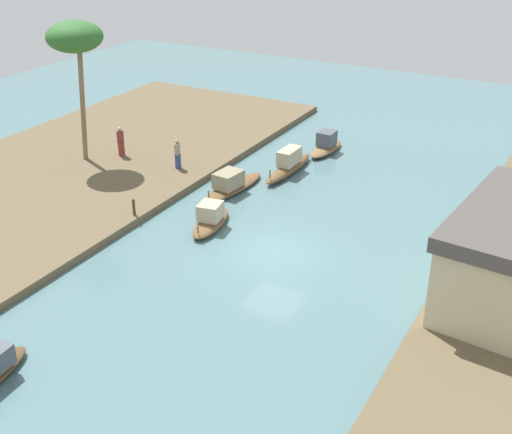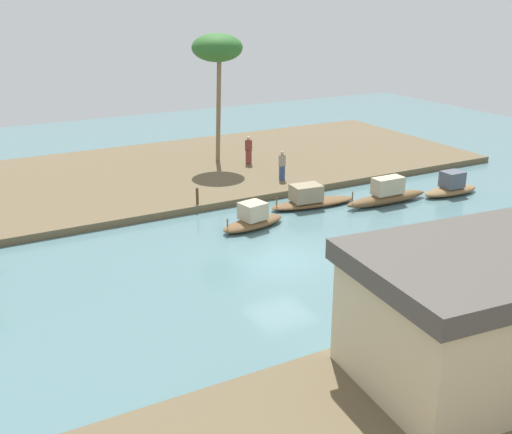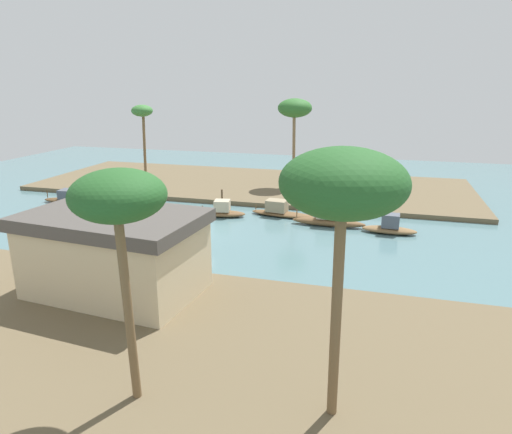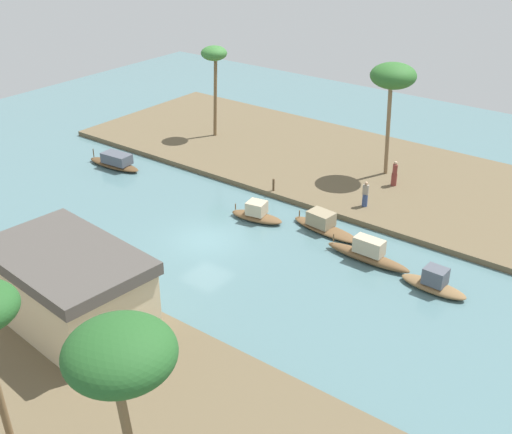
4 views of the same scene
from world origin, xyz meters
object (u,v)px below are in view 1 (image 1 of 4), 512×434
object	(u,v)px
sampan_with_red_awning	(289,165)
sampan_downstream_large	(211,219)
sampan_foreground	(326,145)
sampan_midstream	(231,184)
person_on_near_bank	(178,156)
person_by_mooring	(121,144)
mooring_post	(134,207)
palm_tree_left_near	(75,39)

from	to	relation	value
sampan_with_red_awning	sampan_downstream_large	world-z (taller)	sampan_with_red_awning
sampan_with_red_awning	sampan_foreground	xyz separation A→B (m)	(-4.06, 0.51, -0.06)
sampan_midstream	person_on_near_bank	world-z (taller)	person_on_near_bank
person_on_near_bank	person_by_mooring	size ratio (longest dim) A/B	0.96
sampan_downstream_large	mooring_post	distance (m)	3.75
sampan_midstream	palm_tree_left_near	xyz separation A→B (m)	(0.79, -9.13, 6.83)
person_by_mooring	sampan_midstream	bearing A→B (deg)	136.28
sampan_foreground	mooring_post	world-z (taller)	sampan_foreground
palm_tree_left_near	person_by_mooring	bearing A→B (deg)	137.13
sampan_midstream	sampan_foreground	size ratio (longest dim) A/B	1.36
person_on_near_bank	person_by_mooring	world-z (taller)	person_by_mooring
sampan_with_red_awning	sampan_foreground	world-z (taller)	sampan_with_red_awning
mooring_post	person_on_near_bank	bearing A→B (deg)	-164.95
sampan_midstream	person_on_near_bank	distance (m)	3.93
sampan_downstream_large	person_by_mooring	distance (m)	10.27
sampan_with_red_awning	palm_tree_left_near	xyz separation A→B (m)	(4.56, -10.65, 6.75)
sampan_midstream	person_by_mooring	bearing A→B (deg)	-88.50
sampan_foreground	person_by_mooring	bearing A→B (deg)	-52.11
sampan_foreground	palm_tree_left_near	size ratio (longest dim) A/B	0.45
person_by_mooring	mooring_post	world-z (taller)	person_by_mooring
sampan_midstream	person_by_mooring	distance (m)	7.89
person_by_mooring	sampan_downstream_large	bearing A→B (deg)	113.57
sampan_midstream	palm_tree_left_near	world-z (taller)	palm_tree_left_near
sampan_midstream	person_on_near_bank	xyz separation A→B (m)	(-0.60, -3.83, 0.67)
sampan_downstream_large	sampan_midstream	bearing A→B (deg)	-172.73
palm_tree_left_near	sampan_with_red_awning	bearing A→B (deg)	113.17
palm_tree_left_near	mooring_post	bearing A→B (deg)	56.57
sampan_with_red_awning	sampan_foreground	bearing A→B (deg)	173.43
sampan_with_red_awning	mooring_post	size ratio (longest dim) A/B	6.11
sampan_midstream	sampan_with_red_awning	xyz separation A→B (m)	(-3.77, 1.52, 0.08)
person_by_mooring	palm_tree_left_near	distance (m)	6.44
sampan_midstream	mooring_post	xyz separation A→B (m)	(5.34, -2.23, 0.37)
sampan_with_red_awning	palm_tree_left_near	bearing A→B (deg)	-66.17
sampan_downstream_large	mooring_post	size ratio (longest dim) A/B	4.27
sampan_downstream_large	person_by_mooring	world-z (taller)	person_by_mooring
sampan_midstream	person_on_near_bank	bearing A→B (deg)	-93.04
sampan_foreground	person_on_near_bank	size ratio (longest dim) A/B	2.11
sampan_with_red_awning	mooring_post	distance (m)	9.86
sampan_midstream	sampan_downstream_large	size ratio (longest dim) A/B	1.37
sampan_with_red_awning	person_by_mooring	world-z (taller)	person_by_mooring
sampan_downstream_large	palm_tree_left_near	size ratio (longest dim) A/B	0.45
sampan_with_red_awning	person_on_near_bank	xyz separation A→B (m)	(3.17, -5.35, 0.59)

